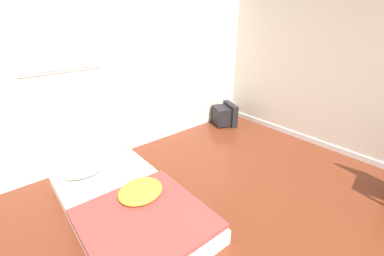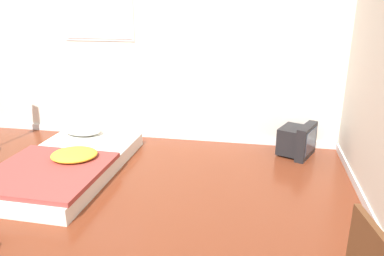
{
  "view_description": "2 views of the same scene",
  "coord_description": "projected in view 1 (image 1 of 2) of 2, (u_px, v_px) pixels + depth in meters",
  "views": [
    {
      "loc": [
        -1.45,
        -0.64,
        2.08
      ],
      "look_at": [
        0.81,
        2.02,
        0.5
      ],
      "focal_mm": 24.0,
      "sensor_mm": 36.0,
      "label": 1
    },
    {
      "loc": [
        1.64,
        -2.11,
        1.91
      ],
      "look_at": [
        0.87,
        2.05,
        0.47
      ],
      "focal_mm": 35.0,
      "sensor_mm": 36.0,
      "label": 2
    }
  ],
  "objects": [
    {
      "name": "wall_back",
      "position": [
        107.0,
        73.0,
        3.65
      ],
      "size": [
        7.85,
        0.08,
        2.6
      ],
      "color": "silver",
      "rests_on": "ground_plane"
    },
    {
      "name": "crt_tv",
      "position": [
        225.0,
        115.0,
        5.15
      ],
      "size": [
        0.53,
        0.56,
        0.43
      ],
      "color": "black",
      "rests_on": "ground_plane"
    },
    {
      "name": "mattress_bed",
      "position": [
        128.0,
        205.0,
        2.86
      ],
      "size": [
        1.21,
        2.09,
        0.31
      ],
      "color": "silver",
      "rests_on": "ground_plane"
    }
  ]
}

